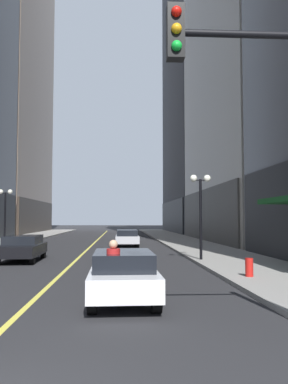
{
  "coord_description": "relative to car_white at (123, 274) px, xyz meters",
  "views": [
    {
      "loc": [
        2.32,
        -4.27,
        2.2
      ],
      "look_at": [
        4.69,
        35.81,
        4.84
      ],
      "focal_mm": 38.07,
      "sensor_mm": 36.0,
      "label": 1
    }
  ],
  "objects": [
    {
      "name": "car_silver",
      "position": [
        0.48,
        21.05,
        -0.0
      ],
      "size": [
        1.8,
        4.1,
        1.32
      ],
      "color": "#B7B7BC",
      "rests_on": "ground"
    },
    {
      "name": "ground_plane",
      "position": [
        -2.41,
        28.18,
        -0.72
      ],
      "size": [
        200.0,
        200.0,
        0.0
      ],
      "primitive_type": "plane",
      "color": "#262628"
    },
    {
      "name": "building_right_far",
      "position": [
        13.95,
        53.18,
        23.18
      ],
      "size": [
        11.91,
        26.0,
        47.98
      ],
      "color": "#4C515B",
      "rests_on": "ground"
    },
    {
      "name": "car_white",
      "position": [
        0.0,
        0.0,
        0.0
      ],
      "size": [
        1.81,
        4.54,
        1.32
      ],
      "color": "silver",
      "rests_on": "ground"
    },
    {
      "name": "lane_centre_stripe",
      "position": [
        -2.41,
        28.18,
        -0.71
      ],
      "size": [
        0.16,
        70.0,
        0.01
      ],
      "primitive_type": "cube",
      "color": "#E5D64C",
      "rests_on": "ground"
    },
    {
      "name": "sidewalk_right",
      "position": [
        5.84,
        28.18,
        -0.64
      ],
      "size": [
        4.5,
        78.0,
        0.15
      ],
      "primitive_type": "cube",
      "color": "gray",
      "rests_on": "ground"
    },
    {
      "name": "pedestrian_in_red_jacket",
      "position": [
        -0.25,
        -0.83,
        0.25
      ],
      "size": [
        0.44,
        0.44,
        1.67
      ],
      "color": "black",
      "rests_on": "ground"
    },
    {
      "name": "street_lamp_right_mid",
      "position": [
        3.99,
        9.32,
        2.54
      ],
      "size": [
        1.06,
        0.36,
        4.43
      ],
      "color": "black",
      "rests_on": "ground"
    },
    {
      "name": "street_lamp_left_far",
      "position": [
        -8.81,
        20.36,
        2.54
      ],
      "size": [
        1.06,
        0.36,
        4.43
      ],
      "color": "black",
      "rests_on": "ground"
    },
    {
      "name": "sidewalk_left",
      "position": [
        -10.66,
        28.18,
        -0.64
      ],
      "size": [
        4.5,
        78.0,
        0.15
      ],
      "primitive_type": "cube",
      "color": "gray",
      "rests_on": "ground"
    },
    {
      "name": "building_right_mid",
      "position": [
        14.76,
        27.68,
        22.67
      ],
      "size": [
        13.54,
        24.0,
        46.93
      ],
      "color": "#A8A399",
      "rests_on": "ground"
    },
    {
      "name": "car_black",
      "position": [
        -5.15,
        10.49,
        0.0
      ],
      "size": [
        1.99,
        4.54,
        1.32
      ],
      "color": "black",
      "rests_on": "ground"
    },
    {
      "name": "fire_hydrant_right",
      "position": [
        4.49,
        3.21,
        -0.32
      ],
      "size": [
        0.28,
        0.28,
        0.8
      ],
      "primitive_type": "cylinder",
      "color": "red",
      "rests_on": "ground"
    }
  ]
}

